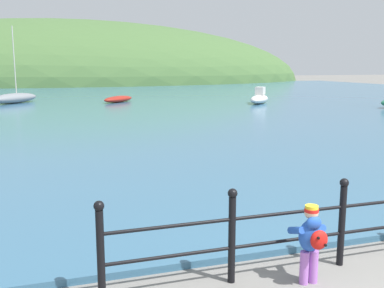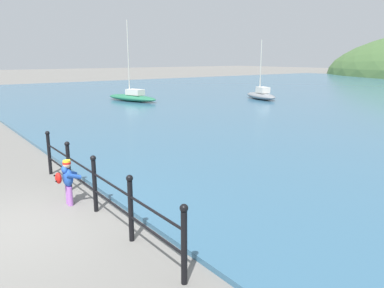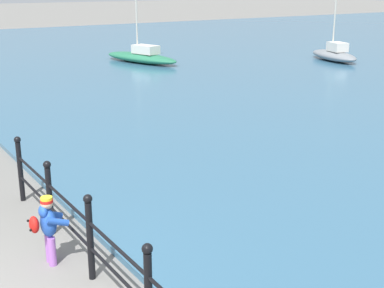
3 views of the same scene
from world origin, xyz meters
name	(u,v)px [view 3 (image 3 of 3)]	position (x,y,z in m)	size (l,w,h in m)	color
iron_railing	(90,235)	(0.16, 1.50, 0.64)	(6.50, 0.12, 1.21)	black
child_in_coat	(47,224)	(-0.53, 1.16, 0.61)	(0.39, 0.53, 1.00)	#AD66C6
boat_mid_harbor	(334,54)	(-12.12, 19.42, 0.41)	(3.65, 2.09, 4.28)	gray
boat_nearest_quay	(141,56)	(-16.74, 11.18, 0.40)	(4.80, 2.39, 5.55)	#287551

